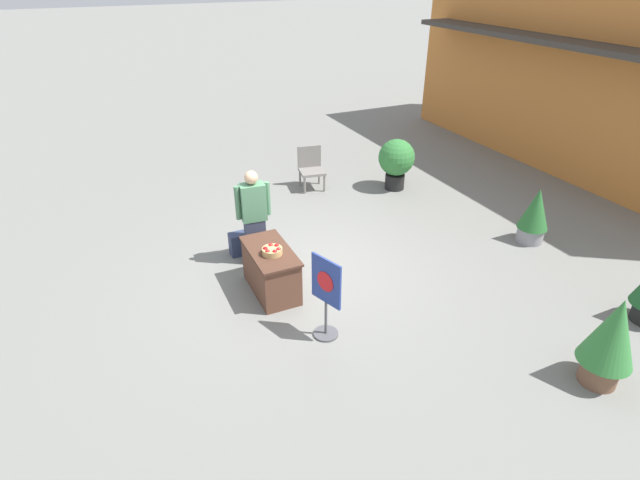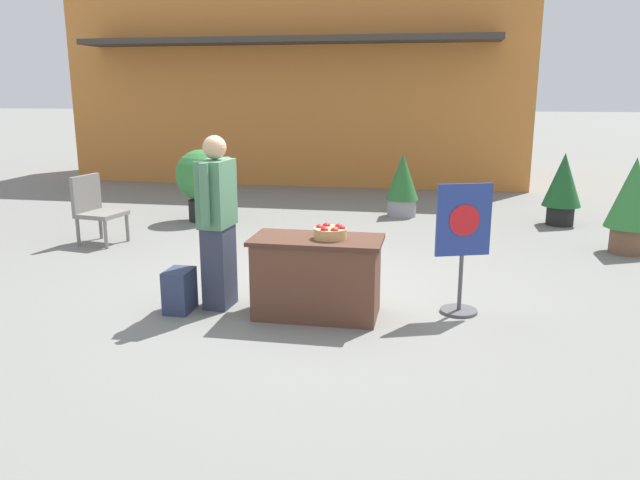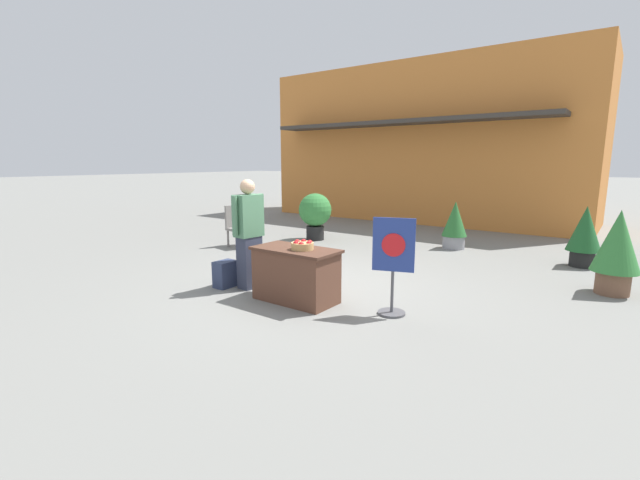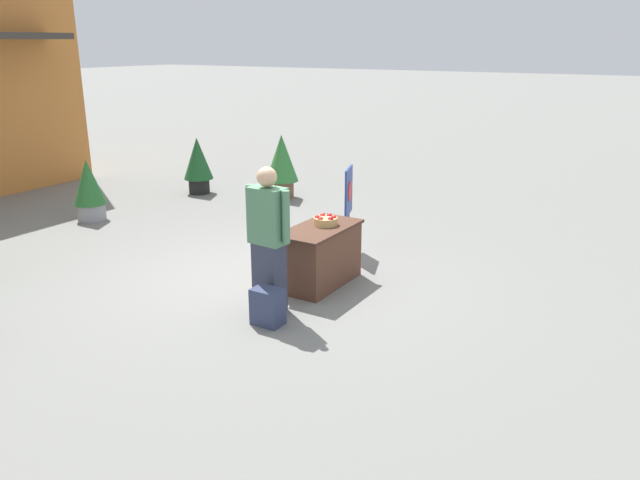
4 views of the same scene
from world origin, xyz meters
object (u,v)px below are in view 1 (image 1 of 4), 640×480
poster_board (326,296)px  potted_plant_far_left (611,338)px  display_table (271,271)px  apple_basket (272,251)px  potted_plant_near_left (535,215)px  person_visitor (254,217)px  backpack (239,244)px  patio_chair (311,166)px  potted_plant_near_right (396,160)px

poster_board → potted_plant_far_left: size_ratio=1.00×
display_table → apple_basket: size_ratio=3.97×
potted_plant_near_left → person_visitor: bearing=-107.1°
person_visitor → potted_plant_far_left: 5.53m
display_table → potted_plant_near_left: (0.52, 5.04, 0.18)m
apple_basket → potted_plant_far_left: size_ratio=0.24×
person_visitor → backpack: person_visitor is taller
display_table → poster_board: poster_board is taller
patio_chair → backpack: bearing=-37.1°
apple_basket → backpack: (-1.48, -0.13, -0.62)m
poster_board → potted_plant_near_left: (-0.83, 4.71, -0.11)m
apple_basket → display_table: bearing=177.2°
poster_board → potted_plant_near_right: 5.52m
display_table → potted_plant_far_left: potted_plant_far_left is taller
person_visitor → potted_plant_near_left: size_ratio=1.58×
backpack → patio_chair: (-2.28, 2.44, 0.31)m
apple_basket → patio_chair: size_ratio=0.32×
person_visitor → apple_basket: bearing=0.2°
person_visitor → potted_plant_near_left: (1.53, 4.96, -0.31)m
apple_basket → potted_plant_near_left: (0.39, 5.05, -0.26)m
person_visitor → poster_board: person_visitor is taller
display_table → patio_chair: patio_chair is taller
backpack → patio_chair: size_ratio=0.44×
apple_basket → poster_board: bearing=15.2°
apple_basket → patio_chair: patio_chair is taller
potted_plant_near_left → potted_plant_near_right: bearing=-163.0°
apple_basket → person_visitor: bearing=175.7°
display_table → poster_board: 1.42m
backpack → potted_plant_near_left: (1.87, 5.17, 0.36)m
apple_basket → patio_chair: (-3.76, 2.31, -0.31)m
poster_board → potted_plant_far_left: bearing=120.9°
backpack → patio_chair: patio_chair is taller
display_table → apple_basket: (0.13, -0.01, 0.44)m
display_table → poster_board: (1.36, 0.33, 0.29)m
display_table → apple_basket: bearing=-2.8°
apple_basket → patio_chair: bearing=148.4°
display_table → backpack: size_ratio=2.95×
patio_chair → potted_plant_near_left: potted_plant_near_left is taller
backpack → potted_plant_near_left: potted_plant_near_left is taller
patio_chair → potted_plant_near_left: size_ratio=0.89×
display_table → backpack: display_table is taller
potted_plant_near_left → potted_plant_far_left: potted_plant_far_left is taller
display_table → apple_basket: apple_basket is taller
display_table → person_visitor: person_visitor is taller
potted_plant_far_left → potted_plant_near_left: bearing=147.9°
potted_plant_near_left → patio_chair: bearing=-146.6°
potted_plant_near_left → apple_basket: bearing=-94.4°
person_visitor → backpack: (-0.34, -0.21, -0.66)m
person_visitor → patio_chair: (-2.62, 2.22, -0.35)m
poster_board → potted_plant_near_right: poster_board is taller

